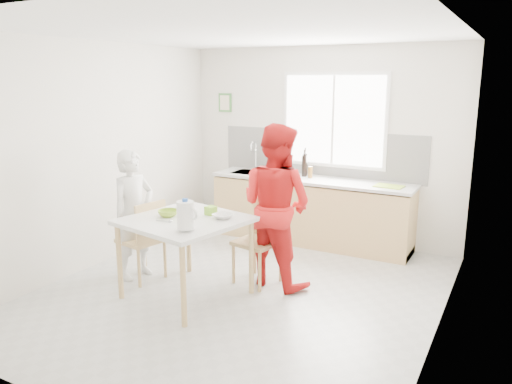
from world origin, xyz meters
TOP-DOWN VIEW (x-y plane):
  - ground at (0.00, 0.00)m, footprint 4.50×4.50m
  - room_shell at (0.00, 0.00)m, footprint 4.50×4.50m
  - window at (0.20, 2.23)m, footprint 1.50×0.06m
  - backsplash at (0.00, 2.24)m, footprint 3.00×0.02m
  - picture_frame at (-1.55, 2.23)m, footprint 0.22×0.03m
  - kitchen_counter at (-0.00, 1.95)m, footprint 2.84×0.64m
  - dining_table at (-0.46, -0.33)m, footprint 1.30×1.30m
  - chair_left at (-1.13, -0.20)m, footprint 0.50×0.50m
  - chair_far at (0.04, 0.41)m, footprint 0.52×0.52m
  - person_white at (-1.30, -0.17)m, footprint 0.45×0.60m
  - person_red at (0.21, 0.43)m, footprint 0.99×0.84m
  - bowl_green at (-0.67, -0.34)m, footprint 0.25×0.25m
  - bowl_white at (-0.12, -0.14)m, footprint 0.23×0.23m
  - milk_jug at (-0.20, -0.67)m, footprint 0.23×0.16m
  - green_box at (-0.31, -0.08)m, footprint 0.12×0.12m
  - spoon at (-0.59, -0.53)m, footprint 0.16×0.04m
  - cutting_board at (1.08, 1.90)m, footprint 0.37×0.28m
  - wine_bottle_a at (-0.15, 2.09)m, footprint 0.07×0.07m
  - wine_bottle_b at (-0.14, 2.02)m, footprint 0.07×0.07m
  - jar_amber at (-0.02, 1.96)m, footprint 0.06×0.06m
  - soap_bottle at (-0.56, 2.08)m, footprint 0.11×0.11m

SIDE VIEW (x-z plane):
  - ground at x=0.00m, z-range 0.00..0.00m
  - kitchen_counter at x=0.00m, z-range -0.27..1.10m
  - chair_left at x=-1.13m, z-range 0.05..0.98m
  - chair_far at x=0.04m, z-range 0.05..1.00m
  - person_white at x=-1.30m, z-range 0.00..1.49m
  - dining_table at x=-0.46m, z-range 0.34..1.19m
  - spoon at x=-0.59m, z-range 0.85..0.87m
  - bowl_white at x=-0.12m, z-range 0.85..0.90m
  - bowl_green at x=-0.67m, z-range 0.85..0.92m
  - green_box at x=-0.31m, z-range 0.85..0.94m
  - person_red at x=0.21m, z-range 0.00..1.80m
  - cutting_board at x=1.08m, z-range 0.92..0.93m
  - jar_amber at x=-0.02m, z-range 0.92..1.08m
  - milk_jug at x=-0.20m, z-range 0.86..1.15m
  - soap_bottle at x=-0.56m, z-range 0.92..1.11m
  - wine_bottle_b at x=-0.14m, z-range 0.92..1.22m
  - wine_bottle_a at x=-0.15m, z-range 0.92..1.24m
  - backsplash at x=0.00m, z-range 0.90..1.55m
  - room_shell at x=0.00m, z-range -0.61..3.89m
  - window at x=0.20m, z-range 1.05..2.35m
  - picture_frame at x=-1.55m, z-range 1.76..2.04m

